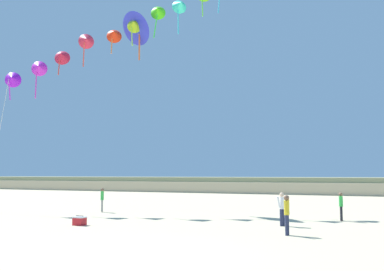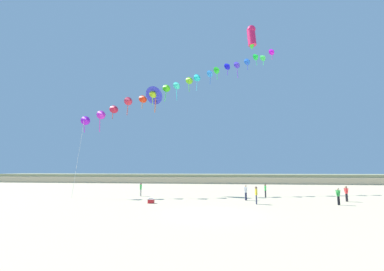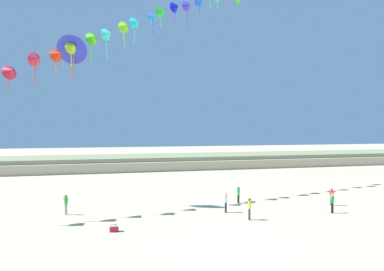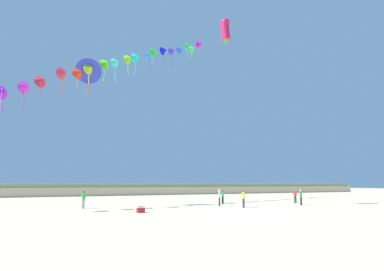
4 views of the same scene
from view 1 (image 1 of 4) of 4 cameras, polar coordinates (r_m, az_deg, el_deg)
ground_plane at (r=13.12m, az=-8.67°, el=-16.20°), size 240.00×240.00×0.00m
dune_ridge at (r=57.41m, az=16.64°, el=-6.69°), size 120.00×13.39×2.07m
person_near_left at (r=27.55m, az=-12.50°, el=-8.59°), size 0.42×0.46×1.56m
person_near_right at (r=23.20m, az=20.18°, el=-9.07°), size 0.20×0.53×1.50m
person_mid_center at (r=17.19m, az=13.16°, el=-10.42°), size 0.22×0.57×1.61m
person_far_left at (r=20.18m, az=12.52°, el=-9.71°), size 0.44×0.46×1.59m
large_kite_mid_trail at (r=32.08m, az=-7.37°, el=14.84°), size 3.07×2.69×3.86m
beach_cooler at (r=20.82m, az=-15.50°, el=-11.47°), size 0.58×0.41×0.46m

